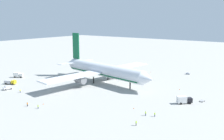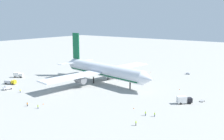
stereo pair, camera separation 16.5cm
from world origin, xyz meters
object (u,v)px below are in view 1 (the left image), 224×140
object	(u,v)px
traffic_cone_1	(101,67)
traffic_cone_2	(151,72)
service_truck_1	(18,75)
baggage_cart_1	(188,73)
ground_worker_5	(20,91)
ground_worker_3	(136,123)
service_truck_2	(10,82)
service_truck_0	(184,100)
ground_worker_0	(146,113)
ground_worker_4	(155,114)
traffic_cone_4	(43,104)
service_van	(8,88)
traffic_cone_0	(180,89)
ground_worker_1	(38,107)
ground_worker_2	(27,104)
airliner	(103,70)
traffic_cone_3	(134,108)
baggage_cart_0	(202,101)

from	to	relation	value
traffic_cone_1	traffic_cone_2	distance (m)	38.31
service_truck_1	baggage_cart_1	bearing A→B (deg)	41.38
service_truck_1	ground_worker_5	world-z (taller)	service_truck_1
ground_worker_3	service_truck_2	bearing A→B (deg)	176.10
service_truck_0	traffic_cone_2	world-z (taller)	service_truck_0
ground_worker_0	traffic_cone_2	size ratio (longest dim) A/B	3.21
service_truck_2	ground_worker_4	size ratio (longest dim) A/B	4.05
ground_worker_3	traffic_cone_4	size ratio (longest dim) A/B	3.19
traffic_cone_1	traffic_cone_4	distance (m)	84.21
service_van	ground_worker_5	world-z (taller)	service_van
traffic_cone_0	traffic_cone_1	bearing A→B (deg)	161.84
service_truck_1	ground_worker_1	xyz separation A→B (m)	(54.70, -27.08, -0.85)
baggage_cart_1	ground_worker_5	distance (m)	102.24
ground_worker_0	ground_worker_1	size ratio (longest dim) A/B	1.10
ground_worker_2	ground_worker_3	bearing A→B (deg)	12.61
service_truck_0	traffic_cone_1	bearing A→B (deg)	152.04
airliner	ground_worker_5	distance (m)	44.86
ground_worker_5	traffic_cone_3	distance (m)	57.67
service_truck_0	ground_worker_3	distance (m)	31.39
airliner	service_van	size ratio (longest dim) A/B	16.34
ground_worker_3	ground_worker_4	bearing A→B (deg)	82.68
service_truck_1	ground_worker_4	world-z (taller)	service_truck_1
ground_worker_2	ground_worker_5	world-z (taller)	ground_worker_5
airliner	traffic_cone_0	distance (m)	43.02
service_truck_0	traffic_cone_2	xyz separation A→B (m)	(-41.06, 48.27, -1.43)
ground_worker_1	ground_worker_3	bearing A→B (deg)	13.29
baggage_cart_1	ground_worker_2	size ratio (longest dim) A/B	1.74
service_truck_1	ground_worker_4	xyz separation A→B (m)	(95.89, -6.83, -0.82)
service_truck_0	baggage_cart_0	bearing A→B (deg)	53.79
ground_worker_5	traffic_cone_3	world-z (taller)	ground_worker_5
service_truck_2	traffic_cone_1	size ratio (longest dim) A/B	12.20
service_truck_1	traffic_cone_2	bearing A→B (deg)	46.71
baggage_cart_1	traffic_cone_4	bearing A→B (deg)	-106.58
ground_worker_4	traffic_cone_3	world-z (taller)	ground_worker_4
airliner	service_truck_1	distance (m)	53.50
ground_worker_3	baggage_cart_0	bearing A→B (deg)	75.37
service_truck_1	baggage_cart_1	xyz separation A→B (m)	(80.04, 70.52, -0.96)
ground_worker_2	traffic_cone_1	world-z (taller)	ground_worker_2
airliner	traffic_cone_1	bearing A→B (deg)	130.26
service_truck_0	service_truck_2	xyz separation A→B (m)	(-88.20, -25.35, -0.42)
traffic_cone_3	service_truck_1	bearing A→B (deg)	177.05
ground_worker_2	traffic_cone_4	xyz separation A→B (m)	(3.46, 5.22, -0.61)
service_truck_0	traffic_cone_1	size ratio (longest dim) A/B	11.01
ground_worker_0	ground_worker_4	size ratio (longest dim) A/B	1.07
service_truck_1	ground_worker_5	xyz separation A→B (m)	(29.50, -18.35, -0.77)
service_truck_2	ground_worker_1	size ratio (longest dim) A/B	4.18
traffic_cone_3	baggage_cart_0	bearing A→B (deg)	52.85
airliner	ground_worker_5	xyz separation A→B (m)	(-19.07, -40.15, -6.09)
ground_worker_3	traffic_cone_0	bearing A→B (deg)	95.45
service_truck_0	ground_worker_2	world-z (taller)	service_truck_0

